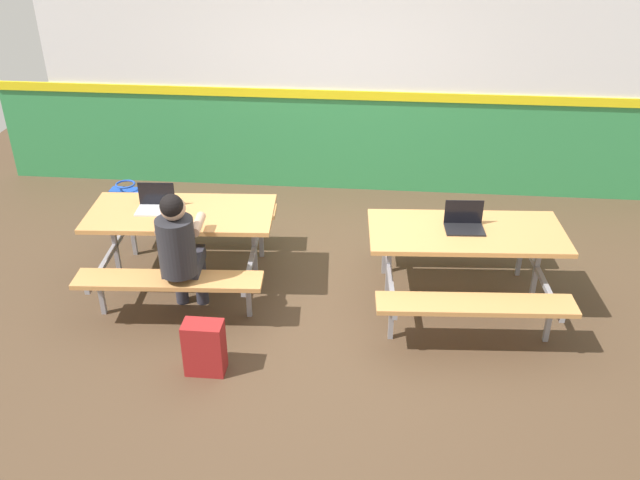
% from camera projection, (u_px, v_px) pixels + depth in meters
% --- Properties ---
extents(ground_plane, '(10.00, 10.00, 0.02)m').
position_uv_depth(ground_plane, '(319.00, 301.00, 6.05)').
color(ground_plane, '#4C3826').
extents(accent_backdrop, '(8.00, 0.14, 2.60)m').
position_uv_depth(accent_backdrop, '(340.00, 85.00, 7.56)').
color(accent_backdrop, '#338C4C').
rests_on(accent_backdrop, ground).
extents(picnic_table_left, '(1.67, 1.65, 0.74)m').
position_uv_depth(picnic_table_left, '(183.00, 228.00, 6.02)').
color(picnic_table_left, tan).
rests_on(picnic_table_left, ground).
extents(picnic_table_right, '(1.67, 1.65, 0.74)m').
position_uv_depth(picnic_table_right, '(465.00, 248.00, 5.71)').
color(picnic_table_right, tan).
rests_on(picnic_table_right, ground).
extents(student_nearer, '(0.38, 0.53, 1.21)m').
position_uv_depth(student_nearer, '(179.00, 246.00, 5.46)').
color(student_nearer, '#2D2D38').
rests_on(student_nearer, ground).
extents(laptop_silver, '(0.33, 0.24, 0.22)m').
position_uv_depth(laptop_silver, '(156.00, 204.00, 5.95)').
color(laptop_silver, silver).
rests_on(laptop_silver, picnic_table_left).
extents(laptop_dark, '(0.33, 0.24, 0.22)m').
position_uv_depth(laptop_dark, '(464.00, 223.00, 5.64)').
color(laptop_dark, black).
rests_on(laptop_dark, picnic_table_right).
extents(backpack_dark, '(0.30, 0.22, 0.44)m').
position_uv_depth(backpack_dark, '(205.00, 348.00, 5.11)').
color(backpack_dark, maroon).
rests_on(backpack_dark, ground).
extents(tote_bag_bright, '(0.34, 0.21, 0.43)m').
position_uv_depth(tote_bag_bright, '(128.00, 203.00, 7.32)').
color(tote_bag_bright, '#1E47B2').
rests_on(tote_bag_bright, ground).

